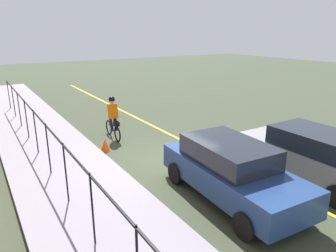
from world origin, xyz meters
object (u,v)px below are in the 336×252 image
patrol_sedan (311,154)px  parked_sedan_rear (231,170)px  cyclist_lead (113,118)px  traffic_cone_near (105,145)px

patrol_sedan → parked_sedan_rear: bearing=81.7°
cyclist_lead → traffic_cone_near: bearing=146.9°
traffic_cone_near → parked_sedan_rear: bearing=-162.8°
patrol_sedan → traffic_cone_near: patrol_sedan is taller
parked_sedan_rear → traffic_cone_near: bearing=-159.2°
cyclist_lead → patrol_sedan: 7.60m
parked_sedan_rear → traffic_cone_near: parked_sedan_rear is taller
cyclist_lead → patrol_sedan: size_ratio=0.41×
cyclist_lead → traffic_cone_near: cyclist_lead is taller
parked_sedan_rear → traffic_cone_near: (5.11, 1.58, -0.58)m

